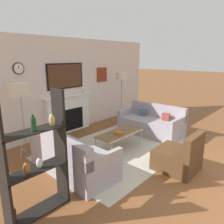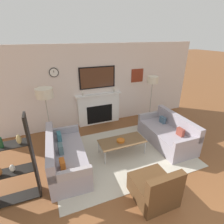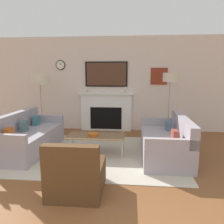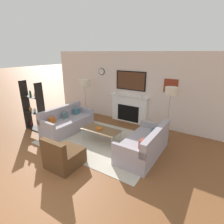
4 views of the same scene
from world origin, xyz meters
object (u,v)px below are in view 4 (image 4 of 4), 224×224
armchair (63,157)px  floor_lamp_left (85,83)px  decorative_bowl (99,128)px  couch_left (67,123)px  floor_lamp_right (171,92)px  coffee_table (101,130)px  shelf_unit (33,108)px  couch_right (144,145)px

armchair → floor_lamp_left: (-1.68, 2.83, 1.24)m
decorative_bowl → floor_lamp_left: floor_lamp_left is taller
couch_left → floor_lamp_left: floor_lamp_left is taller
decorative_bowl → floor_lamp_right: bearing=37.3°
couch_left → floor_lamp_right: floor_lamp_right is taller
couch_left → decorative_bowl: size_ratio=8.78×
armchair → floor_lamp_right: (1.71, 2.83, 1.28)m
floor_lamp_left → floor_lamp_right: 3.38m
floor_lamp_right → coffee_table: bearing=-142.3°
decorative_bowl → shelf_unit: size_ratio=0.12×
couch_left → armchair: couch_left is taller
coffee_table → decorative_bowl: 0.08m
floor_lamp_right → shelf_unit: bearing=-156.1°
couch_left → shelf_unit: (-1.02, -0.54, 0.52)m
coffee_table → shelf_unit: bearing=-167.5°
couch_left → floor_lamp_left: 1.79m
floor_lamp_left → couch_right: bearing=-22.6°
couch_right → floor_lamp_left: (-3.15, 1.31, 1.21)m
floor_lamp_right → shelf_unit: size_ratio=0.97×
couch_left → shelf_unit: size_ratio=1.07×
floor_lamp_right → couch_left: bearing=-157.4°
armchair → decorative_bowl: bearing=90.9°
couch_right → floor_lamp_left: 3.62m
couch_right → armchair: size_ratio=2.24×
couch_left → decorative_bowl: couch_left is taller
couch_right → decorative_bowl: (-1.50, -0.01, 0.14)m
armchair → couch_left: bearing=133.6°
decorative_bowl → floor_lamp_right: size_ratio=0.13×
shelf_unit → couch_left: bearing=28.0°
floor_lamp_left → shelf_unit: (-0.79, -1.85, -0.67)m
coffee_table → floor_lamp_left: size_ratio=0.73×
couch_left → decorative_bowl: bearing=-0.4°
couch_right → floor_lamp_right: bearing=79.9°
couch_right → floor_lamp_left: bearing=157.4°
floor_lamp_left → couch_left: bearing=-79.8°
armchair → floor_lamp_left: size_ratio=0.48×
coffee_table → decorative_bowl: size_ratio=5.68×
decorative_bowl → couch_right: bearing=0.2°
coffee_table → floor_lamp_left: floor_lamp_left is taller
decorative_bowl → floor_lamp_left: size_ratio=0.13×
floor_lamp_left → floor_lamp_right: size_ratio=0.98×
couch_left → armchair: size_ratio=2.34×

